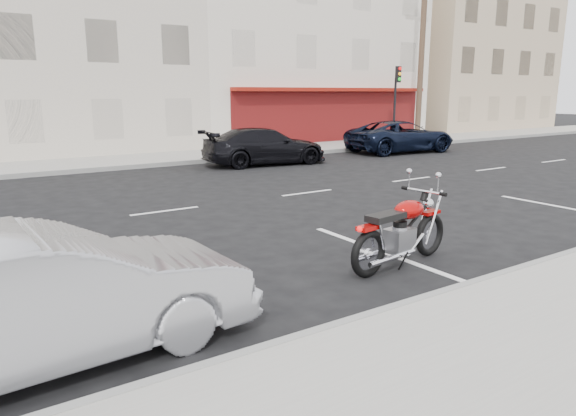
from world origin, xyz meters
The scene contains 12 objects.
ground centered at (0.00, 0.00, 0.00)m, with size 120.00×120.00×0.00m, color black.
curb_near centered at (-5.00, -7.00, 0.08)m, with size 80.00×0.12×0.16m, color gray.
bldg_cream centered at (-2.00, 16.30, 5.75)m, with size 12.00×12.00×11.50m, color beige.
bldg_corner centered at (11.00, 16.30, 6.25)m, with size 14.00×12.00×12.50m, color beige.
bldg_far_east centered at (26.00, 16.30, 5.50)m, with size 12.00×12.00×11.00m, color tan.
utility_pole centered at (15.50, 8.60, 4.74)m, with size 1.80×0.30×9.00m.
traffic_light centered at (13.50, 8.33, 2.56)m, with size 0.26×0.30×3.80m.
fire_hydrant centered at (12.00, 8.50, 0.53)m, with size 0.20×0.20×0.72m.
motorcycle centered at (0.55, -5.56, 0.52)m, with size 2.27×0.77×1.14m.
sedan_silver centered at (-5.35, -5.85, 0.69)m, with size 1.47×4.21×1.39m, color #9A9BA1.
suv_far centered at (11.15, 5.57, 0.71)m, with size 2.35×5.10×1.42m, color black.
car_far centered at (3.94, 5.46, 0.69)m, with size 1.92×4.72×1.37m, color black.
Camera 1 is at (-5.93, -11.10, 2.65)m, focal length 32.00 mm.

